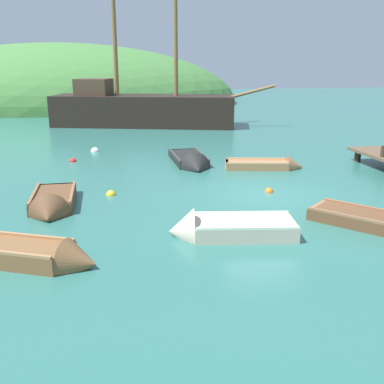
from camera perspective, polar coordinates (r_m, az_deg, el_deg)
ground_plane at (r=15.21m, az=8.84°, el=-0.40°), size 120.00×120.00×0.00m
shore_hill at (r=50.02m, az=-16.13°, el=10.62°), size 37.22×23.43×12.43m
sailing_ship at (r=31.83m, az=-6.32°, el=9.85°), size 14.98×6.69×12.49m
rowboat_outer_right at (r=10.70m, az=-20.17°, el=-7.68°), size 3.77×2.49×1.01m
rowboat_outer_left at (r=19.44m, az=-0.11°, el=3.73°), size 1.33×3.75×1.23m
rowboat_center at (r=14.22m, az=-17.32°, el=-1.64°), size 1.25×3.13×1.18m
rowboat_portside at (r=19.05m, az=9.72°, el=3.22°), size 3.34×1.64×0.94m
rowboat_far at (r=11.55m, az=3.97°, el=-4.91°), size 3.37×1.72×1.19m
buoy_orange at (r=15.62m, az=9.73°, el=0.01°), size 0.29×0.29×0.29m
buoy_yellow at (r=15.29m, az=-10.24°, el=-0.38°), size 0.33×0.33×0.33m
buoy_white at (r=22.98m, az=-12.20°, el=5.05°), size 0.42×0.42×0.42m
buoy_red at (r=20.87m, az=-14.88°, el=3.77°), size 0.32×0.32×0.32m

